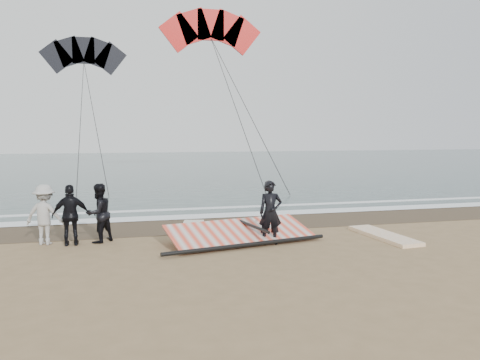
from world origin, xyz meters
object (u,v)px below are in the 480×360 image
at_px(board_cream, 191,229).
at_px(board_white, 384,235).
at_px(man_main, 270,213).
at_px(sail_rig, 237,234).

bearing_deg(board_cream, board_white, -10.11).
relative_size(board_white, board_cream, 1.08).
distance_m(man_main, sail_rig, 1.17).
height_order(board_white, sail_rig, sail_rig).
relative_size(man_main, board_white, 0.66).
bearing_deg(man_main, sail_rig, 150.24).
relative_size(man_main, board_cream, 0.71).
distance_m(board_cream, sail_rig, 2.05).
bearing_deg(board_white, board_cream, 151.37).
height_order(man_main, board_cream, man_main).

